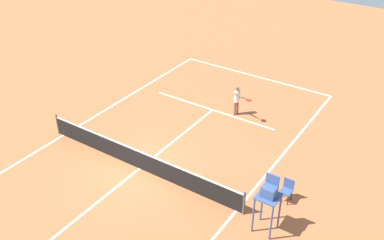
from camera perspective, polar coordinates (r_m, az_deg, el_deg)
name	(u,v)px	position (r m, az deg, el deg)	size (l,w,h in m)	color
ground_plane	(140,168)	(19.51, -6.81, -6.27)	(60.00, 60.00, 0.00)	#B76038
court_lines	(140,168)	(19.51, -6.81, -6.26)	(9.74, 22.56, 0.01)	white
tennis_net	(139,159)	(19.21, -6.90, -5.09)	(10.34, 0.10, 1.07)	#4C4C51
player_serving	(237,99)	(22.87, 5.92, 2.78)	(1.21, 0.79, 1.63)	brown
tennis_ball	(249,125)	(22.46, 7.38, -0.65)	(0.07, 0.07, 0.07)	#CCE033
umpire_chair	(269,196)	(15.78, 9.94, -9.65)	(0.80, 0.80, 2.41)	#38518C
courtside_chair_mid	(287,189)	(17.86, 12.25, -8.79)	(0.44, 0.46, 0.95)	#262626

